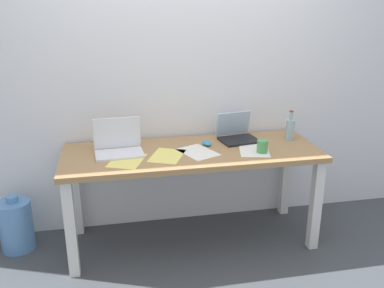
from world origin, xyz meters
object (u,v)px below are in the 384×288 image
(laptop_right, at_px, (237,135))
(beer_bottle, at_px, (290,129))
(laptop_left, at_px, (119,146))
(computer_mouse, at_px, (207,143))
(desk, at_px, (192,163))
(coffee_mug, at_px, (262,146))
(water_cooler_jug, at_px, (16,225))

(laptop_right, relative_size, beer_bottle, 1.37)
(laptop_left, bearing_deg, computer_mouse, 4.08)
(desk, bearing_deg, beer_bottle, 6.84)
(laptop_left, height_order, coffee_mug, laptop_left)
(laptop_left, height_order, laptop_right, laptop_left)
(beer_bottle, xyz_separation_m, coffee_mug, (-0.32, -0.24, -0.04))
(desk, distance_m, computer_mouse, 0.20)
(computer_mouse, height_order, coffee_mug, coffee_mug)
(laptop_left, bearing_deg, coffee_mug, -10.44)
(desk, height_order, laptop_left, laptop_left)
(desk, xyz_separation_m, computer_mouse, (0.13, 0.09, 0.12))
(desk, xyz_separation_m, laptop_right, (0.40, 0.17, 0.14))
(computer_mouse, distance_m, water_cooler_jug, 1.56)
(laptop_left, height_order, computer_mouse, laptop_left)
(laptop_left, bearing_deg, beer_bottle, 2.25)
(beer_bottle, bearing_deg, water_cooler_jug, 178.91)
(coffee_mug, bearing_deg, water_cooler_jug, 171.19)
(beer_bottle, xyz_separation_m, computer_mouse, (-0.67, -0.01, -0.07))
(laptop_left, distance_m, beer_bottle, 1.34)
(desk, distance_m, beer_bottle, 0.83)
(desk, distance_m, coffee_mug, 0.53)
(desk, relative_size, computer_mouse, 18.81)
(desk, distance_m, water_cooler_jug, 1.40)
(desk, bearing_deg, laptop_right, 23.27)
(laptop_right, height_order, coffee_mug, laptop_right)
(desk, relative_size, coffee_mug, 19.80)
(laptop_right, height_order, computer_mouse, laptop_right)
(laptop_left, xyz_separation_m, computer_mouse, (0.66, 0.05, -0.04))
(laptop_right, relative_size, coffee_mug, 3.38)
(desk, height_order, coffee_mug, coffee_mug)
(laptop_right, distance_m, water_cooler_jug, 1.82)
(laptop_right, relative_size, computer_mouse, 3.21)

